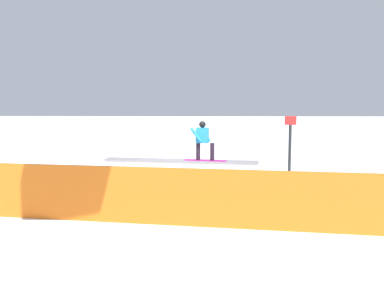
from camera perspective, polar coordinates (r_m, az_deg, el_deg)
ground_plane at (r=13.72m, az=-1.64°, el=-5.41°), size 120.00×120.00×0.00m
grind_box at (r=13.65m, az=-1.64°, el=-3.99°), size 5.24×1.25×0.76m
snowboarder at (r=13.38m, az=1.58°, el=0.65°), size 1.44×0.55×1.31m
safety_fence at (r=8.96m, az=-3.26°, el=-7.43°), size 12.87×1.86×1.28m
trail_marker at (r=14.44m, az=13.65°, el=-0.27°), size 0.40×0.10×2.21m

